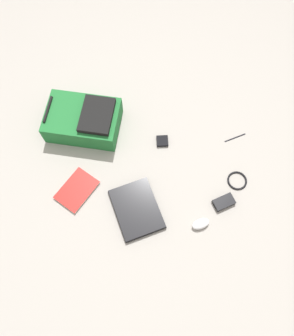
# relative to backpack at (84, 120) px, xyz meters

# --- Properties ---
(ground_plane) EXTENTS (4.03, 4.03, 0.00)m
(ground_plane) POSITION_rel_backpack_xyz_m (-0.36, -0.33, -0.08)
(ground_plane) COLOR gray
(backpack) EXTENTS (0.45, 0.53, 0.18)m
(backpack) POSITION_rel_backpack_xyz_m (0.00, 0.00, 0.00)
(backpack) COLOR #1E662D
(backpack) RESTS_ON ground_plane
(laptop) EXTENTS (0.36, 0.29, 0.03)m
(laptop) POSITION_rel_backpack_xyz_m (-0.62, -0.20, -0.06)
(laptop) COLOR black
(laptop) RESTS_ON ground_plane
(book_manual) EXTENTS (0.28, 0.29, 0.02)m
(book_manual) POSITION_rel_backpack_xyz_m (-0.42, 0.12, -0.07)
(book_manual) COLOR silver
(book_manual) RESTS_ON ground_plane
(computer_mouse) EXTENTS (0.07, 0.11, 0.04)m
(computer_mouse) POSITION_rel_backpack_xyz_m (-0.78, -0.54, -0.06)
(computer_mouse) COLOR silver
(computer_mouse) RESTS_ON ground_plane
(cable_coil) EXTENTS (0.12, 0.12, 0.01)m
(cable_coil) POSITION_rel_backpack_xyz_m (-0.58, -0.84, -0.07)
(cable_coil) COLOR black
(cable_coil) RESTS_ON ground_plane
(power_brick) EXTENTS (0.09, 0.13, 0.03)m
(power_brick) POSITION_rel_backpack_xyz_m (-0.69, -0.71, -0.07)
(power_brick) COLOR black
(power_brick) RESTS_ON ground_plane
(pen_black) EXTENTS (0.03, 0.15, 0.01)m
(pen_black) POSITION_rel_backpack_xyz_m (-0.29, -0.92, -0.08)
(pen_black) COLOR black
(pen_black) RESTS_ON ground_plane
(earbud_pouch) EXTENTS (0.08, 0.08, 0.02)m
(earbud_pouch) POSITION_rel_backpack_xyz_m (-0.22, -0.46, -0.07)
(earbud_pouch) COLOR black
(earbud_pouch) RESTS_ON ground_plane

